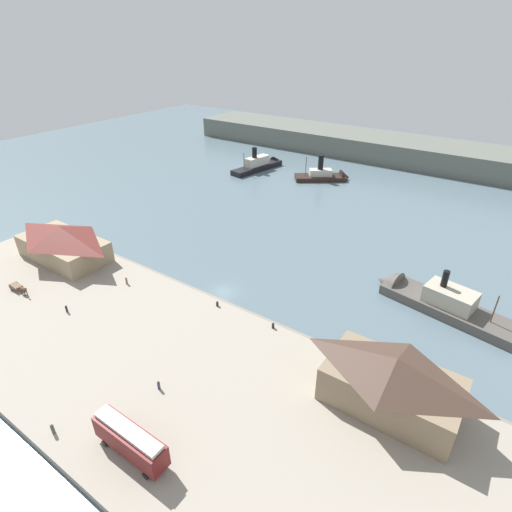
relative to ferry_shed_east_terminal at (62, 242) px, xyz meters
name	(u,v)px	position (x,y,z in m)	size (l,w,h in m)	color
ground_plane	(223,292)	(35.59, 10.64, -5.06)	(320.00, 320.00, 0.00)	slate
quay_promenade	(136,354)	(35.59, -11.36, -4.46)	(110.00, 36.00, 1.20)	#9E9384
seawall_edge	(211,298)	(35.59, 7.04, -4.56)	(110.00, 0.80, 1.00)	gray
ferry_shed_east_terminal	(62,242)	(0.00, 0.00, 0.00)	(20.51, 10.75, 7.60)	#998466
ferry_shed_central_terminal	(392,382)	(71.60, 0.99, 0.28)	(17.38, 10.05, 8.17)	#847056
street_tram	(130,440)	(49.13, -23.40, -1.29)	(10.30, 2.76, 4.41)	maroon
horse_cart	(19,287)	(4.59, -12.86, -2.93)	(5.52, 1.46, 1.87)	brown
pedestrian_near_cart	(126,281)	(19.34, 0.58, -3.15)	(0.39, 0.39, 1.56)	#6B5B4C
pedestrian_at_waters_edge	(159,385)	(44.34, -14.65, -3.15)	(0.39, 0.39, 1.57)	#33384C
pedestrian_near_east_shed	(53,429)	(38.74, -27.14, -3.11)	(0.41, 0.41, 1.66)	#3D4C42
pedestrian_walking_east	(66,309)	(17.82, -11.52, -3.17)	(0.37, 0.37, 1.51)	#232328
mooring_post_center_east	(217,304)	(38.70, 5.08, -3.41)	(0.44, 0.44, 0.90)	black
mooring_post_center_west	(273,326)	(50.37, 5.60, -3.41)	(0.44, 0.44, 0.90)	black
ferry_approaching_east	(327,176)	(22.67, 83.44, -3.74)	(18.26, 15.49, 10.45)	black
ferry_approaching_west	(261,164)	(-2.67, 80.81, -3.36)	(8.72, 24.31, 9.79)	black
ferry_outer_harbor	(431,298)	(70.24, 29.13, -3.52)	(26.67, 10.89, 10.12)	#514C47
far_headland	(401,150)	(35.59, 120.64, -1.06)	(180.00, 24.00, 8.00)	#60665B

